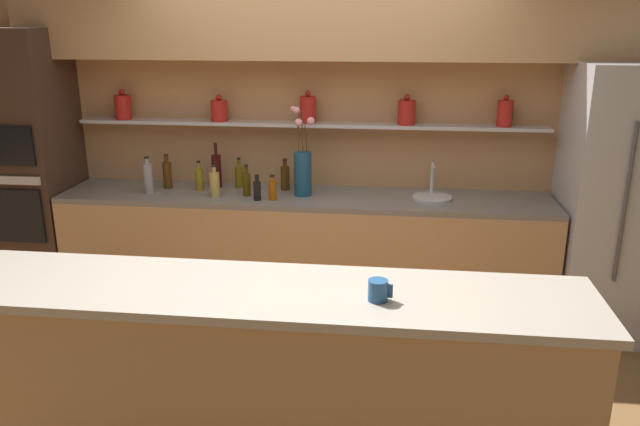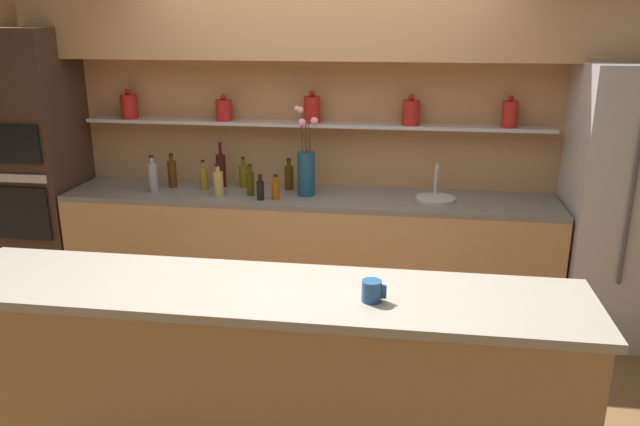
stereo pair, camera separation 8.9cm
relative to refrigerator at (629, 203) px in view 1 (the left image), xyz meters
name	(u,v)px [view 1 (the left image)]	position (x,y,z in m)	size (l,w,h in m)	color
ground_plane	(292,402)	(-2.16, -1.20, -0.95)	(12.00, 12.00, 0.00)	brown
back_wall_unit	(322,104)	(-2.16, 0.33, 0.60)	(5.20, 0.44, 2.60)	tan
back_counter_unit	(305,253)	(-2.26, 0.04, -0.49)	(3.60, 0.62, 0.92)	tan
island_counter	(268,388)	(-2.16, -1.85, -0.43)	(2.90, 0.61, 1.02)	tan
refrigerator	(629,203)	(0.00, 0.00, 0.00)	(0.88, 0.73, 1.89)	#B7B7BC
oven_tower	(26,170)	(-4.42, 0.04, 0.10)	(0.68, 0.64, 2.10)	#3D281E
flower_vase	(303,169)	(-2.27, 0.03, 0.17)	(0.18, 0.16, 0.65)	navy
sink_fixture	(432,195)	(-1.33, 0.05, 0.00)	(0.28, 0.28, 0.25)	#B7B7BC
bottle_wine_0	(217,170)	(-2.96, 0.19, 0.11)	(0.07, 0.07, 0.34)	#380C0C
bottle_oil_1	(247,183)	(-2.68, -0.03, 0.07)	(0.06, 0.06, 0.23)	#47380A
bottle_spirit_2	(167,174)	(-3.33, 0.11, 0.08)	(0.07, 0.07, 0.26)	#4C2D0C
bottle_sauce_3	(257,190)	(-2.57, -0.13, 0.05)	(0.05, 0.05, 0.18)	black
bottle_oil_4	(199,179)	(-3.06, 0.07, 0.06)	(0.06, 0.06, 0.23)	olive
bottle_spirit_5	(148,178)	(-3.42, -0.04, 0.09)	(0.07, 0.07, 0.28)	gray
bottle_spirit_6	(285,177)	(-2.43, 0.17, 0.07)	(0.07, 0.07, 0.24)	#4C2D0C
bottle_spirit_7	(215,184)	(-2.90, -0.08, 0.07)	(0.07, 0.07, 0.24)	tan
bottle_oil_8	(239,176)	(-2.79, 0.19, 0.07)	(0.06, 0.06, 0.23)	brown
bottle_sauce_9	(272,190)	(-2.47, -0.11, 0.05)	(0.06, 0.06, 0.18)	#9E4C0A
coffee_mug	(378,290)	(-1.66, -1.91, 0.12)	(0.10, 0.08, 0.09)	#235184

